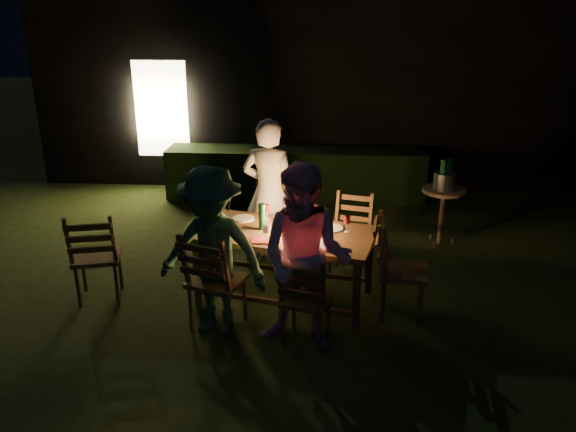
# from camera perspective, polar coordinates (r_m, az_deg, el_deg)

# --- Properties ---
(garden_envelope) EXTENTS (40.00, 40.00, 3.20)m
(garden_envelope) POSITION_cam_1_polar(r_m,az_deg,el_deg) (11.40, 3.99, 13.39)
(garden_envelope) COLOR black
(garden_envelope) RESTS_ON ground
(dining_table) EXTENTS (2.01, 1.32, 0.77)m
(dining_table) POSITION_cam_1_polar(r_m,az_deg,el_deg) (5.89, -0.34, -2.28)
(dining_table) COLOR #473017
(dining_table) RESTS_ON ground
(chair_near_left) EXTENTS (0.62, 0.65, 1.09)m
(chair_near_left) POSITION_cam_1_polar(r_m,az_deg,el_deg) (5.54, -7.27, -8.18)
(chair_near_left) COLOR #473017
(chair_near_left) RESTS_ON ground
(chair_near_right) EXTENTS (0.52, 0.55, 0.96)m
(chair_near_right) POSITION_cam_1_polar(r_m,az_deg,el_deg) (5.29, 1.86, -9.96)
(chair_near_right) COLOR #473017
(chair_near_right) RESTS_ON ground
(chair_far_left) EXTENTS (0.57, 0.60, 1.04)m
(chair_far_left) POSITION_cam_1_polar(r_m,az_deg,el_deg) (6.84, -2.00, -2.40)
(chair_far_left) COLOR #473017
(chair_far_left) RESTS_ON ground
(chair_far_right) EXTENTS (0.54, 0.56, 0.98)m
(chair_far_right) POSITION_cam_1_polar(r_m,az_deg,el_deg) (6.61, 6.24, -3.51)
(chair_far_right) COLOR #473017
(chair_far_right) RESTS_ON ground
(chair_end) EXTENTS (0.58, 0.54, 1.08)m
(chair_end) POSITION_cam_1_polar(r_m,az_deg,el_deg) (5.83, 11.35, -6.95)
(chair_end) COLOR #473017
(chair_end) RESTS_ON ground
(chair_spare) EXTENTS (0.59, 0.61, 1.07)m
(chair_spare) POSITION_cam_1_polar(r_m,az_deg,el_deg) (6.34, -18.70, -5.39)
(chair_spare) COLOR #473017
(chair_spare) RESTS_ON ground
(person_house_side) EXTENTS (0.73, 0.57, 1.79)m
(person_house_side) POSITION_cam_1_polar(r_m,az_deg,el_deg) (6.68, -1.93, 2.35)
(person_house_side) COLOR beige
(person_house_side) RESTS_ON ground
(person_opp_right) EXTENTS (0.98, 0.84, 1.74)m
(person_opp_right) POSITION_cam_1_polar(r_m,az_deg,el_deg) (4.98, 1.78, -4.46)
(person_opp_right) COLOR #E69EB6
(person_opp_right) RESTS_ON ground
(person_opp_left) EXTENTS (1.18, 0.84, 1.65)m
(person_opp_left) POSITION_cam_1_polar(r_m,az_deg,el_deg) (5.28, -7.69, -3.68)
(person_opp_left) COLOR #2C5836
(person_opp_left) RESTS_ON ground
(lantern) EXTENTS (0.16, 0.16, 0.35)m
(lantern) POSITION_cam_1_polar(r_m,az_deg,el_deg) (5.83, 0.27, -0.04)
(lantern) COLOR white
(lantern) RESTS_ON dining_table
(plate_far_left) EXTENTS (0.25, 0.25, 0.01)m
(plate_far_left) POSITION_cam_1_polar(r_m,az_deg,el_deg) (6.22, -4.57, -0.24)
(plate_far_left) COLOR white
(plate_far_left) RESTS_ON dining_table
(plate_near_left) EXTENTS (0.25, 0.25, 0.01)m
(plate_near_left) POSITION_cam_1_polar(r_m,az_deg,el_deg) (5.84, -6.15, -1.70)
(plate_near_left) COLOR white
(plate_near_left) RESTS_ON dining_table
(plate_far_right) EXTENTS (0.25, 0.25, 0.01)m
(plate_far_right) POSITION_cam_1_polar(r_m,az_deg,el_deg) (5.95, 4.44, -1.24)
(plate_far_right) COLOR white
(plate_far_right) RESTS_ON dining_table
(plate_near_right) EXTENTS (0.25, 0.25, 0.01)m
(plate_near_right) POSITION_cam_1_polar(r_m,az_deg,el_deg) (5.55, 3.42, -2.85)
(plate_near_right) COLOR white
(plate_near_right) RESTS_ON dining_table
(wineglass_a) EXTENTS (0.06, 0.06, 0.18)m
(wineglass_a) POSITION_cam_1_polar(r_m,az_deg,el_deg) (6.16, -2.23, 0.40)
(wineglass_a) COLOR #59070F
(wineglass_a) RESTS_ON dining_table
(wineglass_b) EXTENTS (0.06, 0.06, 0.18)m
(wineglass_b) POSITION_cam_1_polar(r_m,az_deg,el_deg) (5.96, -7.31, -0.45)
(wineglass_b) COLOR #59070F
(wineglass_b) RESTS_ON dining_table
(wineglass_c) EXTENTS (0.06, 0.06, 0.18)m
(wineglass_c) POSITION_cam_1_polar(r_m,az_deg,el_deg) (5.50, 1.77, -2.14)
(wineglass_c) COLOR #59070F
(wineglass_c) RESTS_ON dining_table
(wineglass_d) EXTENTS (0.06, 0.06, 0.18)m
(wineglass_d) POSITION_cam_1_polar(r_m,az_deg,el_deg) (5.85, 5.99, -0.82)
(wineglass_d) COLOR #59070F
(wineglass_d) RESTS_ON dining_table
(wineglass_e) EXTENTS (0.06, 0.06, 0.18)m
(wineglass_e) POSITION_cam_1_polar(r_m,az_deg,el_deg) (5.59, -2.24, -1.75)
(wineglass_e) COLOR silver
(wineglass_e) RESTS_ON dining_table
(bottle_table) EXTENTS (0.07, 0.07, 0.28)m
(bottle_table) POSITION_cam_1_polar(r_m,az_deg,el_deg) (5.88, -2.67, -0.06)
(bottle_table) COLOR #0F471E
(bottle_table) RESTS_ON dining_table
(napkin_left) EXTENTS (0.18, 0.14, 0.01)m
(napkin_left) POSITION_cam_1_polar(r_m,az_deg,el_deg) (5.62, -2.78, -2.54)
(napkin_left) COLOR red
(napkin_left) RESTS_ON dining_table
(napkin_right) EXTENTS (0.18, 0.14, 0.01)m
(napkin_right) POSITION_cam_1_polar(r_m,az_deg,el_deg) (5.46, 4.24, -3.30)
(napkin_right) COLOR red
(napkin_right) RESTS_ON dining_table
(phone) EXTENTS (0.14, 0.07, 0.01)m
(phone) POSITION_cam_1_polar(r_m,az_deg,el_deg) (5.80, -7.09, -1.94)
(phone) COLOR black
(phone) RESTS_ON dining_table
(side_table) EXTENTS (0.57, 0.57, 0.76)m
(side_table) POSITION_cam_1_polar(r_m,az_deg,el_deg) (7.57, 15.53, 2.01)
(side_table) COLOR brown
(side_table) RESTS_ON ground
(ice_bucket) EXTENTS (0.30, 0.30, 0.22)m
(ice_bucket) POSITION_cam_1_polar(r_m,az_deg,el_deg) (7.51, 15.68, 3.46)
(ice_bucket) COLOR #A5A8AD
(ice_bucket) RESTS_ON side_table
(bottle_bucket_a) EXTENTS (0.07, 0.07, 0.32)m
(bottle_bucket_a) POSITION_cam_1_polar(r_m,az_deg,el_deg) (7.45, 15.39, 3.75)
(bottle_bucket_a) COLOR #0F471E
(bottle_bucket_a) RESTS_ON side_table
(bottle_bucket_b) EXTENTS (0.07, 0.07, 0.32)m
(bottle_bucket_b) POSITION_cam_1_polar(r_m,az_deg,el_deg) (7.55, 16.03, 3.90)
(bottle_bucket_b) COLOR #0F471E
(bottle_bucket_b) RESTS_ON side_table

